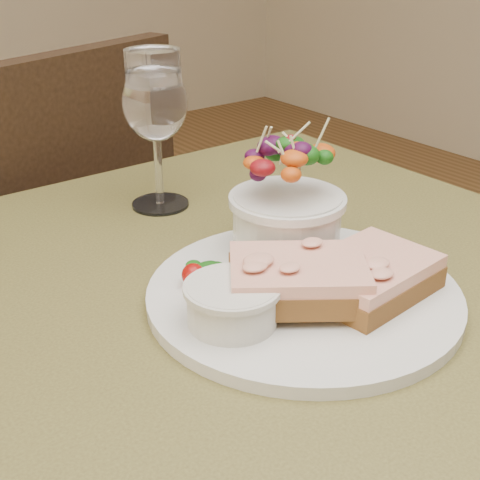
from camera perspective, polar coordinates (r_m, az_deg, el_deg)
cafe_table at (r=0.68m, az=0.91°, el=-12.63°), size 0.80×0.80×0.75m
chair_far at (r=1.37m, az=-16.87°, el=-9.95°), size 0.53×0.53×0.90m
dinner_plate at (r=0.62m, az=5.43°, el=-4.65°), size 0.29×0.29×0.01m
sandwich_front at (r=0.62m, az=10.95°, el=-2.99°), size 0.13×0.10×0.03m
sandwich_back at (r=0.59m, az=4.96°, el=-3.33°), size 0.15×0.14×0.03m
ramekin at (r=0.56m, az=-0.66°, el=-5.32°), size 0.08×0.08×0.04m
salad_bowl at (r=0.66m, az=4.08°, el=3.68°), size 0.11×0.11×0.13m
garnish at (r=0.63m, az=-3.60°, el=-2.77°), size 0.05×0.04×0.02m
wine_glass at (r=0.79m, az=-7.25°, el=11.18°), size 0.08×0.08×0.18m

